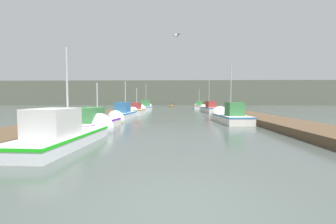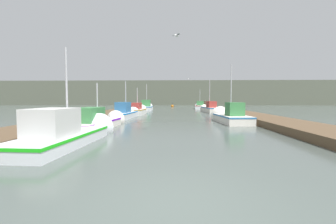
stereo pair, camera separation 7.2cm
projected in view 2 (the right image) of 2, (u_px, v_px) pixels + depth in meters
ground_plane at (173, 206)px, 3.77m from camera, size 200.00×200.00×0.00m
dock_left at (97, 117)px, 19.95m from camera, size 2.91×40.00×0.42m
dock_right at (255, 117)px, 19.50m from camera, size 2.91×40.00×0.42m
distant_shore_ridge at (175, 93)px, 69.39m from camera, size 120.00×16.00×6.85m
fishing_boat_0 at (72, 132)px, 9.24m from camera, size 1.91×6.25×4.33m
fishing_boat_1 at (99, 122)px, 13.71m from camera, size 1.87×6.22×3.17m
fishing_boat_2 at (229, 117)px, 17.34m from camera, size 2.15×5.42×4.89m
fishing_boat_3 at (126, 113)px, 21.35m from camera, size 1.64×5.67×3.78m
fishing_boat_4 at (138, 110)px, 25.82m from camera, size 1.76×4.38×3.47m
fishing_boat_5 at (209, 108)px, 30.16m from camera, size 1.80×6.36×4.74m
fishing_boat_6 at (147, 107)px, 35.56m from camera, size 1.97×6.33×4.56m
fishing_boat_7 at (200, 106)px, 40.69m from camera, size 2.10×5.54×3.98m
mooring_piling_0 at (148, 105)px, 44.33m from camera, size 0.28×0.28×0.99m
mooring_piling_1 at (78, 120)px, 12.55m from camera, size 0.35×0.35×1.19m
mooring_piling_2 at (205, 104)px, 42.27m from camera, size 0.34×0.34×1.42m
mooring_piling_3 at (210, 107)px, 34.91m from camera, size 0.36×0.36×1.00m
channel_buoy at (172, 106)px, 49.52m from camera, size 0.60×0.60×1.10m
seagull_lead at (176, 36)px, 10.93m from camera, size 0.42×0.51×0.12m
seagull_1 at (188, 79)px, 24.23m from camera, size 0.55×0.28×0.12m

